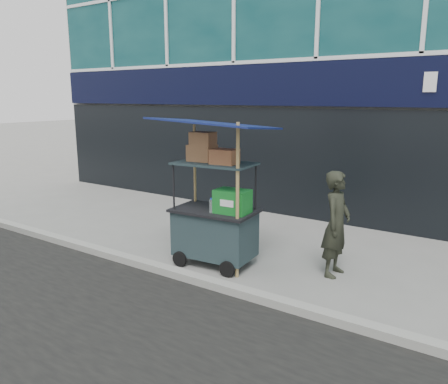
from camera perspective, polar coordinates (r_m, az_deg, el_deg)
The scene contains 4 objects.
ground at distance 6.62m, azimuth -2.46°, elevation -11.22°, with size 80.00×80.00×0.00m, color slate.
curb at distance 6.45m, azimuth -3.54°, elevation -11.31°, with size 80.00×0.18×0.12m, color gray.
vendor_cart at distance 6.89m, azimuth -1.12°, elevation -2.97°, with size 1.84×1.36×2.35m.
vendor_man at distance 6.70m, azimuth 14.47°, elevation -4.07°, with size 0.58×0.38×1.59m, color black.
Camera 1 is at (3.61, -4.87, 2.65)m, focal length 35.00 mm.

